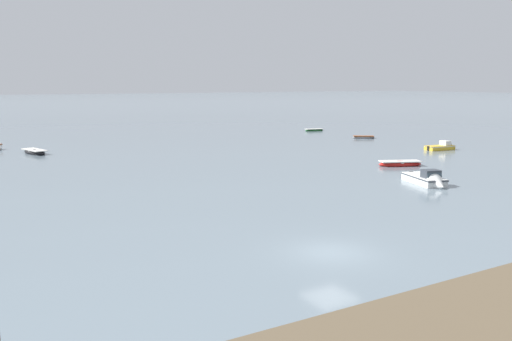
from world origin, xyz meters
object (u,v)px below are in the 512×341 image
motorboat_moored_0 (444,148)px  rowboat_moored_5 (364,137)px  rowboat_moored_0 (35,152)px  rowboat_moored_6 (314,130)px  rowboat_moored_2 (400,164)px  motorboat_moored_4 (429,181)px

motorboat_moored_0 → rowboat_moored_5: (0.66, 16.35, -0.11)m
motorboat_moored_0 → rowboat_moored_5: motorboat_moored_0 is taller
motorboat_moored_0 → rowboat_moored_0: 52.62m
rowboat_moored_0 → rowboat_moored_5: (47.94, -6.75, -0.05)m
rowboat_moored_6 → rowboat_moored_2: bearing=75.7°
motorboat_moored_4 → rowboat_moored_5: motorboat_moored_4 is taller
rowboat_moored_0 → rowboat_moored_6: size_ratio=1.33×
motorboat_moored_4 → rowboat_moored_0: bearing=-128.9°
rowboat_moored_0 → rowboat_moored_5: 48.41m
rowboat_moored_0 → motorboat_moored_4: bearing=18.8°
rowboat_moored_5 → rowboat_moored_0: bearing=-154.3°
motorboat_moored_0 → rowboat_moored_6: bearing=92.4°
rowboat_moored_5 → rowboat_moored_6: rowboat_moored_6 is taller
rowboat_moored_2 → motorboat_moored_4: (-5.78, -9.08, 0.11)m
motorboat_moored_0 → rowboat_moored_2: size_ratio=0.96×
motorboat_moored_4 → rowboat_moored_6: motorboat_moored_4 is taller
rowboat_moored_0 → motorboat_moored_4: (26.30, -39.29, 0.10)m
motorboat_moored_4 → motorboat_moored_0: bearing=145.0°
rowboat_moored_2 → rowboat_moored_6: 41.55m
motorboat_moored_0 → rowboat_moored_6: size_ratio=1.26×
rowboat_moored_6 → rowboat_moored_5: bearing=95.6°
rowboat_moored_5 → rowboat_moored_6: 14.53m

